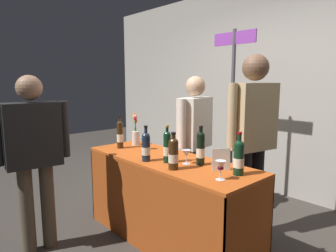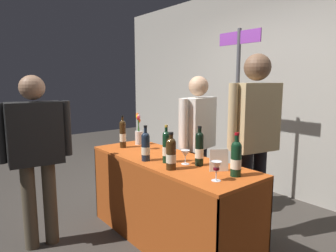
% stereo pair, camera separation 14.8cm
% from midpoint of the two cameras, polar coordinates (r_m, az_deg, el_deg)
% --- Properties ---
extents(ground_plane, '(12.00, 12.00, 0.00)m').
position_cam_midpoint_polar(ground_plane, '(3.03, 1.50, -20.96)').
color(ground_plane, '#38332D').
extents(back_partition, '(6.91, 0.12, 2.80)m').
position_cam_midpoint_polar(back_partition, '(4.17, 22.55, 6.72)').
color(back_partition, '#9E998E').
rests_on(back_partition, ground_plane).
extents(tasting_table, '(1.76, 0.62, 0.80)m').
position_cam_midpoint_polar(tasting_table, '(2.80, 1.54, -11.38)').
color(tasting_table, '#B74C19').
rests_on(tasting_table, ground_plane).
extents(featured_wine_bottle, '(0.08, 0.08, 0.32)m').
position_cam_midpoint_polar(featured_wine_bottle, '(2.63, -2.70, -3.87)').
color(featured_wine_bottle, '#192333').
rests_on(featured_wine_bottle, tasting_table).
extents(display_bottle_0, '(0.08, 0.08, 0.30)m').
position_cam_midpoint_polar(display_bottle_0, '(2.37, 2.38, -5.23)').
color(display_bottle_0, '#38230F').
rests_on(display_bottle_0, tasting_table).
extents(display_bottle_1, '(0.07, 0.07, 0.33)m').
position_cam_midpoint_polar(display_bottle_1, '(2.50, 7.72, -4.24)').
color(display_bottle_1, black).
rests_on(display_bottle_1, tasting_table).
extents(display_bottle_2, '(0.07, 0.07, 0.34)m').
position_cam_midpoint_polar(display_bottle_2, '(3.16, -7.33, -1.46)').
color(display_bottle_2, '#38230F').
rests_on(display_bottle_2, tasting_table).
extents(display_bottle_3, '(0.07, 0.07, 0.33)m').
position_cam_midpoint_polar(display_bottle_3, '(2.56, 1.32, -3.96)').
color(display_bottle_3, black).
rests_on(display_bottle_3, tasting_table).
extents(display_bottle_4, '(0.08, 0.08, 0.33)m').
position_cam_midpoint_polar(display_bottle_4, '(2.28, 14.73, -5.97)').
color(display_bottle_4, black).
rests_on(display_bottle_4, tasting_table).
extents(wine_glass_near_vendor, '(0.08, 0.08, 0.14)m').
position_cam_midpoint_polar(wine_glass_near_vendor, '(2.15, 11.21, -7.69)').
color(wine_glass_near_vendor, silver).
rests_on(wine_glass_near_vendor, tasting_table).
extents(wine_glass_mid, '(0.08, 0.08, 0.12)m').
position_cam_midpoint_polar(wine_glass_mid, '(2.54, 5.07, -5.39)').
color(wine_glass_mid, silver).
rests_on(wine_glass_mid, tasting_table).
extents(wine_glass_near_taster, '(0.08, 0.08, 0.13)m').
position_cam_midpoint_polar(wine_glass_near_taster, '(3.07, -2.82, -2.82)').
color(wine_glass_near_taster, silver).
rests_on(wine_glass_near_taster, tasting_table).
extents(flower_vase, '(0.09, 0.09, 0.35)m').
position_cam_midpoint_polar(flower_vase, '(3.29, -4.32, -1.48)').
color(flower_vase, silver).
rests_on(flower_vase, tasting_table).
extents(brochure_stand, '(0.10, 0.14, 0.18)m').
position_cam_midpoint_polar(brochure_stand, '(2.38, 11.49, -6.45)').
color(brochure_stand, silver).
rests_on(brochure_stand, tasting_table).
extents(vendor_presenter, '(0.30, 0.58, 1.55)m').
position_cam_midpoint_polar(vendor_presenter, '(3.25, 7.02, -1.59)').
color(vendor_presenter, black).
rests_on(vendor_presenter, ground_plane).
extents(vendor_assistant, '(0.30, 0.58, 1.73)m').
position_cam_midpoint_polar(vendor_assistant, '(2.84, 17.69, -0.83)').
color(vendor_assistant, black).
rests_on(vendor_assistant, ground_plane).
extents(taster_foreground_right, '(0.27, 0.61, 1.55)m').
position_cam_midpoint_polar(taster_foreground_right, '(2.83, -22.59, -3.69)').
color(taster_foreground_right, '#4C4233').
rests_on(taster_foreground_right, ground_plane).
extents(booth_signpost, '(0.55, 0.04, 2.07)m').
position_cam_midpoint_polar(booth_signpost, '(3.51, 14.26, 4.45)').
color(booth_signpost, '#47474C').
rests_on(booth_signpost, ground_plane).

